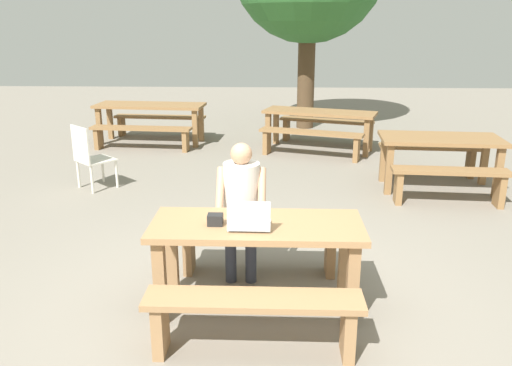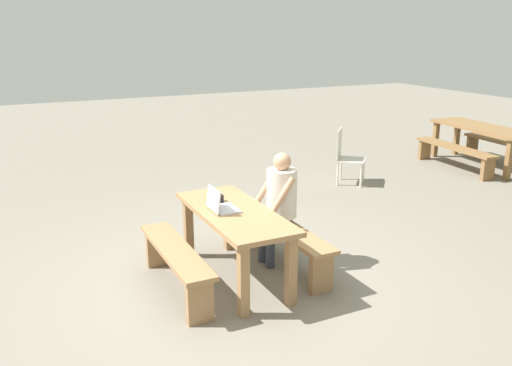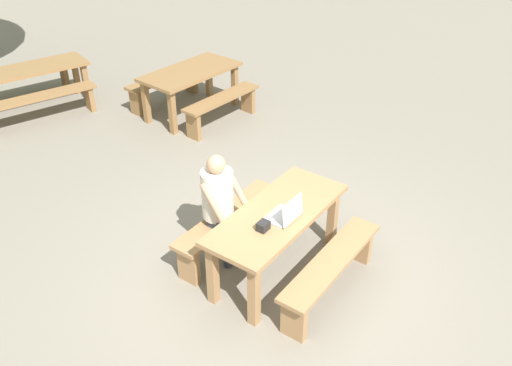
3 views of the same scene
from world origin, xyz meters
name	(u,v)px [view 2 (image 2 of 3)]	position (x,y,z in m)	size (l,w,h in m)	color
ground_plane	(235,278)	(0.00, 0.00, 0.00)	(30.00, 30.00, 0.00)	gray
picnic_table_front	(234,223)	(0.00, 0.00, 0.61)	(1.66, 0.69, 0.75)	#9E754C
bench_near	(176,260)	(0.00, -0.63, 0.33)	(1.51, 0.30, 0.45)	#9E754C
bench_far	(288,238)	(0.00, 0.63, 0.33)	(1.51, 0.30, 0.45)	#9E754C
laptop	(221,205)	(-0.05, -0.13, 0.80)	(0.32, 0.26, 0.24)	silver
small_pouch	(218,198)	(-0.32, -0.05, 0.79)	(0.12, 0.09, 0.09)	black
person_seated	(279,199)	(-0.16, 0.59, 0.73)	(0.44, 0.42, 1.24)	#333847
plastic_chair	(346,155)	(-2.42, 3.09, 0.47)	(0.62, 0.62, 0.91)	silver
picnic_table_distant	(482,132)	(-2.25, 6.01, 0.64)	(2.10, 0.89, 0.75)	olive
bench_distant_south	(455,152)	(-2.29, 5.41, 0.32)	(1.86, 0.44, 0.43)	olive
bench_distant_north	(505,146)	(-2.20, 6.60, 0.32)	(1.86, 0.44, 0.43)	olive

